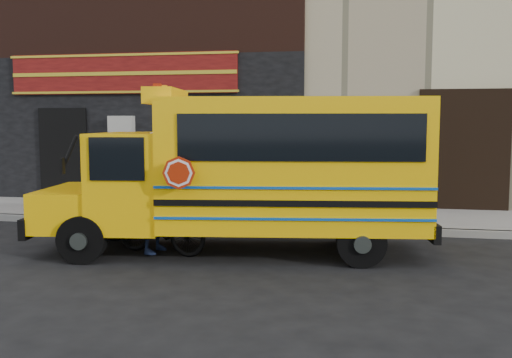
{
  "coord_description": "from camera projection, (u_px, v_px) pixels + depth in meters",
  "views": [
    {
      "loc": [
        1.55,
        -9.45,
        2.35
      ],
      "look_at": [
        -0.59,
        1.85,
        1.19
      ],
      "focal_mm": 40.0,
      "sensor_mm": 36.0,
      "label": 1
    }
  ],
  "objects": [
    {
      "name": "cyclist",
      "position": [
        154.0,
        199.0,
        9.99
      ],
      "size": [
        0.58,
        0.79,
        2.0
      ],
      "primitive_type": "imported",
      "rotation": [
        0.0,
        0.0,
        1.43
      ],
      "color": "black",
      "rests_on": "ground"
    },
    {
      "name": "bicycle",
      "position": [
        160.0,
        223.0,
        10.1
      ],
      "size": [
        1.93,
        0.98,
        1.12
      ],
      "primitive_type": "imported",
      "rotation": [
        0.0,
        0.0,
        1.32
      ],
      "color": "black",
      "rests_on": "ground"
    },
    {
      "name": "building",
      "position": [
        319.0,
        10.0,
        19.37
      ],
      "size": [
        20.0,
        10.7,
        12.0
      ],
      "color": "beige",
      "rests_on": "sidewalk"
    },
    {
      "name": "curb",
      "position": [
        289.0,
        227.0,
        12.3
      ],
      "size": [
        40.0,
        0.2,
        0.15
      ],
      "primitive_type": "cube",
      "color": "gray",
      "rests_on": "ground"
    },
    {
      "name": "ground",
      "position": [
        270.0,
        259.0,
        9.77
      ],
      "size": [
        120.0,
        120.0,
        0.0
      ],
      "primitive_type": "plane",
      "color": "black",
      "rests_on": "ground"
    },
    {
      "name": "school_bus",
      "position": [
        255.0,
        169.0,
        10.13
      ],
      "size": [
        7.12,
        3.04,
        2.92
      ],
      "color": "black",
      "rests_on": "ground"
    },
    {
      "name": "sidewalk",
      "position": [
        297.0,
        216.0,
        13.77
      ],
      "size": [
        40.0,
        3.0,
        0.15
      ],
      "primitive_type": "cube",
      "color": "gray",
      "rests_on": "ground"
    }
  ]
}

